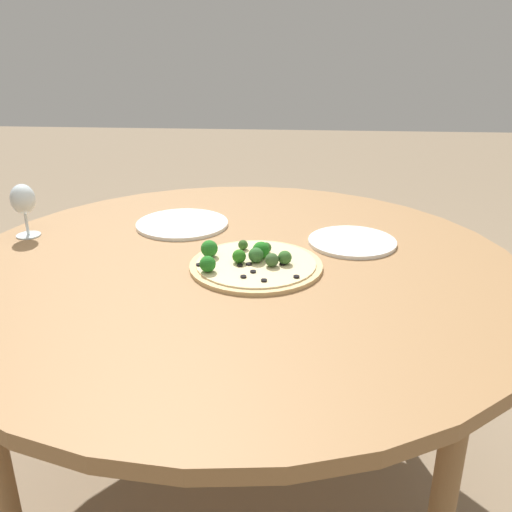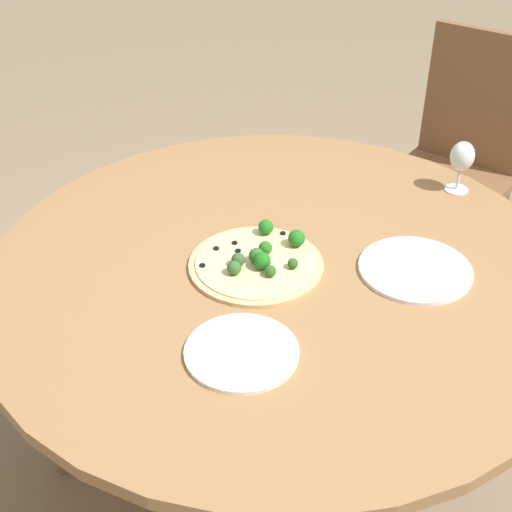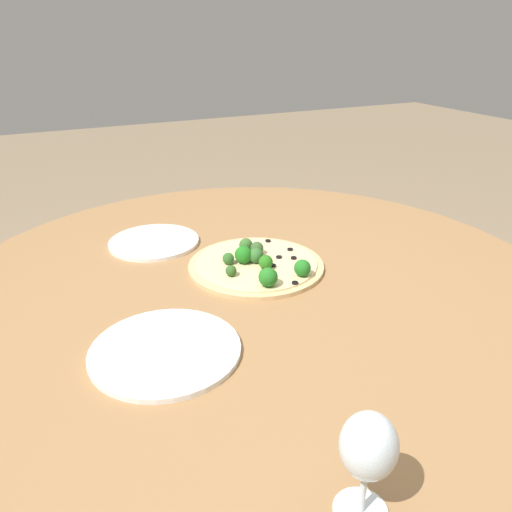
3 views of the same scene
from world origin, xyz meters
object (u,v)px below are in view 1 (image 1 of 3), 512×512
(plate_near, at_px, (352,242))
(plate_far, at_px, (182,224))
(pizza, at_px, (253,263))
(wine_glass, at_px, (23,201))

(plate_near, height_order, plate_far, same)
(plate_far, bearing_deg, plate_near, -103.07)
(pizza, relative_size, plate_far, 1.20)
(pizza, relative_size, wine_glass, 2.18)
(pizza, height_order, plate_far, pizza)
(pizza, bearing_deg, plate_far, 38.33)
(pizza, relative_size, plate_near, 1.37)
(wine_glass, bearing_deg, plate_near, -89.67)
(wine_glass, relative_size, plate_near, 0.63)
(pizza, xyz_separation_m, plate_near, (0.18, -0.25, -0.01))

